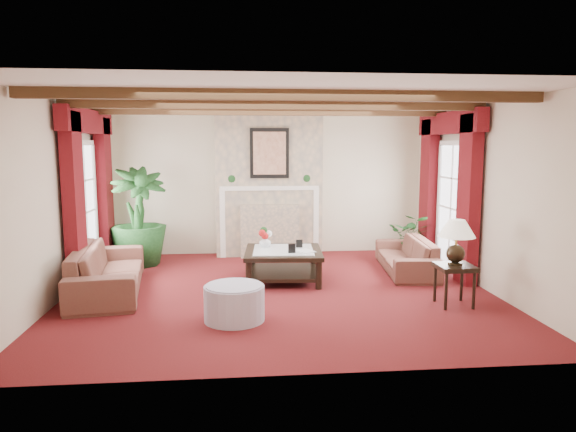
{
  "coord_description": "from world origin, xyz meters",
  "views": [
    {
      "loc": [
        -0.56,
        -7.18,
        2.08
      ],
      "look_at": [
        0.16,
        0.4,
        1.04
      ],
      "focal_mm": 32.0,
      "sensor_mm": 36.0,
      "label": 1
    }
  ],
  "objects": [
    {
      "name": "photo_frame_a",
      "position": [
        0.21,
        0.33,
        0.55
      ],
      "size": [
        0.11,
        0.03,
        0.15
      ],
      "primitive_type": null,
      "rotation": [
        0.0,
        0.0,
        0.09
      ],
      "color": "black",
      "rests_on": "coffee_table"
    },
    {
      "name": "french_door_right",
      "position": [
        2.97,
        1.0,
        2.13
      ],
      "size": [
        0.1,
        1.1,
        2.16
      ],
      "primitive_type": null,
      "color": "white",
      "rests_on": "ground"
    },
    {
      "name": "flower_vase",
      "position": [
        -0.16,
        0.84,
        0.57
      ],
      "size": [
        0.21,
        0.21,
        0.18
      ],
      "primitive_type": "imported",
      "rotation": [
        0.0,
        0.0,
        0.06
      ],
      "color": "silver",
      "rests_on": "coffee_table"
    },
    {
      "name": "small_plant",
      "position": [
        2.57,
        1.85,
        0.33
      ],
      "size": [
        1.48,
        1.49,
        0.67
      ],
      "primitive_type": "imported",
      "rotation": [
        0.0,
        0.0,
        -0.48
      ],
      "color": "black",
      "rests_on": "ground"
    },
    {
      "name": "sofa_right",
      "position": [
        2.2,
        0.99,
        0.37
      ],
      "size": [
        1.99,
        0.93,
        0.73
      ],
      "primitive_type": "imported",
      "rotation": [
        0.0,
        0.0,
        -1.67
      ],
      "color": "#3E101D",
      "rests_on": "ground"
    },
    {
      "name": "curtains_left",
      "position": [
        -2.86,
        1.0,
        2.55
      ],
      "size": [
        0.2,
        2.4,
        2.55
      ],
      "primitive_type": null,
      "color": "#46090D",
      "rests_on": "ground"
    },
    {
      "name": "side_table",
      "position": [
        2.23,
        -0.87,
        0.27
      ],
      "size": [
        0.53,
        0.53,
        0.55
      ],
      "primitive_type": null,
      "rotation": [
        0.0,
        0.0,
        0.17
      ],
      "color": "black",
      "rests_on": "ground"
    },
    {
      "name": "table_lamp",
      "position": [
        2.23,
        -0.87,
        0.85
      ],
      "size": [
        0.48,
        0.48,
        0.61
      ],
      "primitive_type": null,
      "color": "black",
      "rests_on": "side_table"
    },
    {
      "name": "sofa_left",
      "position": [
        -2.45,
        0.19,
        0.44
      ],
      "size": [
        2.45,
        1.28,
        0.89
      ],
      "primitive_type": "imported",
      "rotation": [
        0.0,
        0.0,
        1.71
      ],
      "color": "#3E101D",
      "rests_on": "ground"
    },
    {
      "name": "coffee_table",
      "position": [
        0.11,
        0.6,
        0.24
      ],
      "size": [
        1.25,
        1.25,
        0.48
      ],
      "primitive_type": null,
      "rotation": [
        0.0,
        0.0,
        -0.07
      ],
      "color": "black",
      "rests_on": "ground"
    },
    {
      "name": "ceiling",
      "position": [
        0.0,
        0.0,
        2.7
      ],
      "size": [
        6.0,
        6.0,
        0.0
      ],
      "primitive_type": "plane",
      "rotation": [
        3.14,
        0.0,
        0.0
      ],
      "color": "white",
      "rests_on": "floor"
    },
    {
      "name": "book",
      "position": [
        0.34,
        0.38,
        0.62
      ],
      "size": [
        0.23,
        0.18,
        0.29
      ],
      "primitive_type": "imported",
      "rotation": [
        0.0,
        0.0,
        0.44
      ],
      "color": "black",
      "rests_on": "coffee_table"
    },
    {
      "name": "ottoman",
      "position": [
        -0.64,
        -1.2,
        0.21
      ],
      "size": [
        0.73,
        0.73,
        0.42
      ],
      "primitive_type": "cylinder",
      "color": "#AFA5BB",
      "rests_on": "ground"
    },
    {
      "name": "floor",
      "position": [
        0.0,
        0.0,
        0.0
      ],
      "size": [
        6.0,
        6.0,
        0.0
      ],
      "primitive_type": "plane",
      "color": "#450C0E",
      "rests_on": "ground"
    },
    {
      "name": "left_wall",
      "position": [
        -3.0,
        0.0,
        1.35
      ],
      "size": [
        0.02,
        5.5,
        2.7
      ],
      "primitive_type": "cube",
      "color": "beige",
      "rests_on": "ground"
    },
    {
      "name": "photo_frame_b",
      "position": [
        0.37,
        0.73,
        0.55
      ],
      "size": [
        0.11,
        0.02,
        0.14
      ],
      "primitive_type": null,
      "rotation": [
        0.0,
        0.0,
        -0.01
      ],
      "color": "black",
      "rests_on": "coffee_table"
    },
    {
      "name": "back_wall",
      "position": [
        0.0,
        2.75,
        1.35
      ],
      "size": [
        6.0,
        0.02,
        2.7
      ],
      "primitive_type": "cube",
      "color": "beige",
      "rests_on": "ground"
    },
    {
      "name": "curtains_right",
      "position": [
        2.86,
        1.0,
        2.55
      ],
      "size": [
        0.2,
        2.4,
        2.55
      ],
      "primitive_type": null,
      "color": "#46090D",
      "rests_on": "ground"
    },
    {
      "name": "potted_palm",
      "position": [
        -2.33,
        1.88,
        0.48
      ],
      "size": [
        2.23,
        2.43,
        0.96
      ],
      "primitive_type": "imported",
      "rotation": [
        0.0,
        0.0,
        0.41
      ],
      "color": "black",
      "rests_on": "ground"
    },
    {
      "name": "french_door_left",
      "position": [
        -2.97,
        1.0,
        2.13
      ],
      "size": [
        0.1,
        1.1,
        2.16
      ],
      "primitive_type": null,
      "color": "white",
      "rests_on": "ground"
    },
    {
      "name": "ceiling_beams",
      "position": [
        0.0,
        0.0,
        2.64
      ],
      "size": [
        6.0,
        3.0,
        0.12
      ],
      "primitive_type": null,
      "color": "#3A2412",
      "rests_on": "ceiling"
    },
    {
      "name": "right_wall",
      "position": [
        3.0,
        0.0,
        1.35
      ],
      "size": [
        0.02,
        5.5,
        2.7
      ],
      "primitive_type": "cube",
      "color": "beige",
      "rests_on": "ground"
    },
    {
      "name": "fireplace",
      "position": [
        0.0,
        2.55,
        2.7
      ],
      "size": [
        2.0,
        0.52,
        2.7
      ],
      "primitive_type": null,
      "color": "tan",
      "rests_on": "ground"
    }
  ]
}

